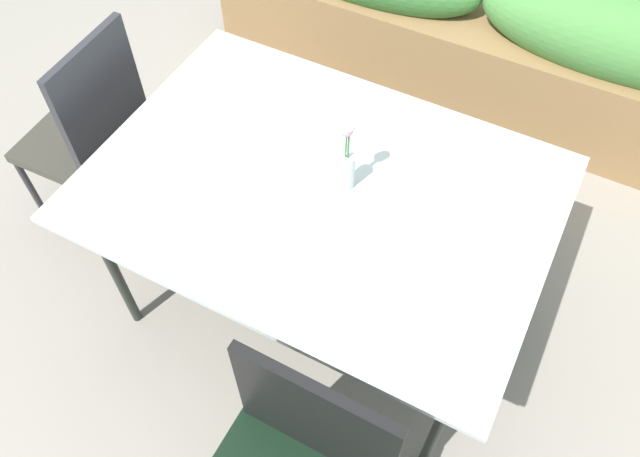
{
  "coord_description": "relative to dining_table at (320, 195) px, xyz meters",
  "views": [
    {
      "loc": [
        0.58,
        -1.27,
        2.37
      ],
      "look_at": [
        -0.04,
        -0.09,
        0.53
      ],
      "focal_mm": 35.41,
      "sensor_mm": 36.0,
      "label": 1
    }
  ],
  "objects": [
    {
      "name": "ground_plane",
      "position": [
        0.04,
        0.09,
        -0.72
      ],
      "size": [
        12.0,
        12.0,
        0.0
      ],
      "primitive_type": "plane",
      "color": "gray"
    },
    {
      "name": "chair_end_left",
      "position": [
        -1.05,
        0.0,
        -0.18
      ],
      "size": [
        0.45,
        0.45,
        0.99
      ],
      "rotation": [
        0.0,
        0.0,
        1.61
      ],
      "color": "#3C3A30",
      "rests_on": "ground"
    },
    {
      "name": "planter_box",
      "position": [
        0.1,
        1.49,
        -0.34
      ],
      "size": [
        2.73,
        0.46,
        0.81
      ],
      "color": "olive",
      "rests_on": "ground"
    },
    {
      "name": "dining_table",
      "position": [
        0.0,
        0.0,
        0.0
      ],
      "size": [
        1.52,
        1.09,
        0.76
      ],
      "color": "silver",
      "rests_on": "ground"
    },
    {
      "name": "flower_vase",
      "position": [
        0.07,
        0.05,
        0.17
      ],
      "size": [
        0.05,
        0.05,
        0.29
      ],
      "color": "silver",
      "rests_on": "dining_table"
    }
  ]
}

